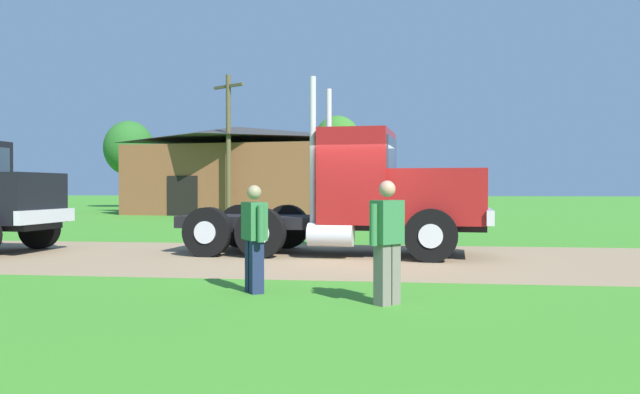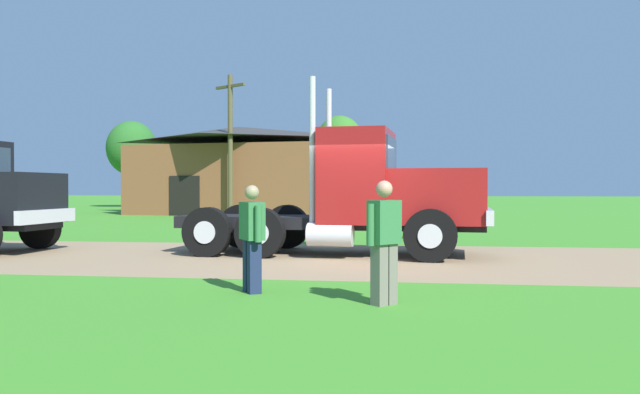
# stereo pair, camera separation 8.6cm
# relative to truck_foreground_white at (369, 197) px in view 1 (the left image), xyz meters

# --- Properties ---
(ground_plane) EXTENTS (200.00, 200.00, 0.00)m
(ground_plane) POSITION_rel_truck_foreground_white_xyz_m (-0.15, -0.83, -1.34)
(ground_plane) COLOR #408C28
(dirt_track) EXTENTS (120.00, 6.67, 0.01)m
(dirt_track) POSITION_rel_truck_foreground_white_xyz_m (-0.15, -0.83, -1.34)
(dirt_track) COLOR #987D5B
(dirt_track) RESTS_ON ground_plane
(truck_foreground_white) EXTENTS (7.41, 3.08, 4.03)m
(truck_foreground_white) POSITION_rel_truck_foreground_white_xyz_m (0.00, 0.00, 0.00)
(truck_foreground_white) COLOR black
(truck_foreground_white) RESTS_ON ground_plane
(visitor_standing_near) EXTENTS (0.48, 0.61, 1.61)m
(visitor_standing_near) POSITION_rel_truck_foreground_white_xyz_m (-1.42, -5.47, -0.46)
(visitor_standing_near) COLOR #33723F
(visitor_standing_near) RESTS_ON ground_plane
(visitor_walking_mid) EXTENTS (0.47, 0.47, 1.67)m
(visitor_walking_mid) POSITION_rel_truck_foreground_white_xyz_m (0.57, -6.21, -0.45)
(visitor_walking_mid) COLOR #33723F
(visitor_walking_mid) RESTS_ON ground_plane
(visitor_far_side) EXTENTS (0.32, 0.69, 1.55)m
(visitor_far_side) POSITION_rel_truck_foreground_white_xyz_m (0.87, 5.08, -0.50)
(visitor_far_side) COLOR #33723F
(visitor_far_side) RESTS_ON ground_plane
(shed_building) EXTENTS (12.65, 9.15, 5.20)m
(shed_building) POSITION_rel_truck_foreground_white_xyz_m (-9.14, 22.33, 1.16)
(shed_building) COLOR brown
(shed_building) RESTS_ON ground_plane
(utility_pole_far) EXTENTS (1.92, 1.31, 7.52)m
(utility_pole_far) POSITION_rel_truck_foreground_white_xyz_m (-8.40, 17.97, 2.66)
(utility_pole_far) COLOR brown
(utility_pole_far) RESTS_ON ground_plane
(tree_left) EXTENTS (3.86, 3.86, 6.75)m
(tree_left) POSITION_rel_truck_foreground_white_xyz_m (-20.42, 32.37, 3.25)
(tree_left) COLOR #513823
(tree_left) RESTS_ON ground_plane
(tree_mid) EXTENTS (3.30, 3.30, 6.60)m
(tree_mid) POSITION_rel_truck_foreground_white_xyz_m (-3.81, 29.66, 3.39)
(tree_mid) COLOR #513823
(tree_mid) RESTS_ON ground_plane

